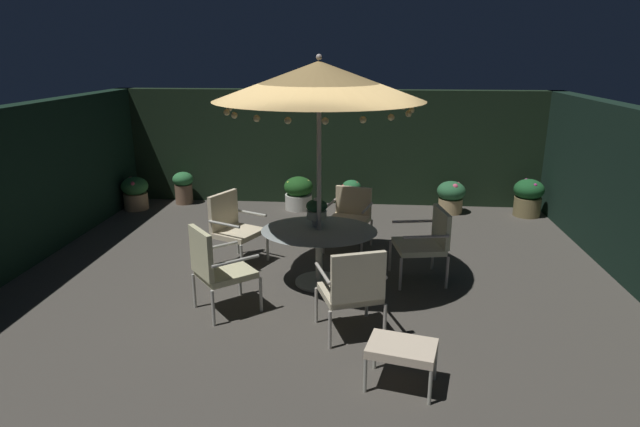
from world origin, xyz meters
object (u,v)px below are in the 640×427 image
at_px(centerpiece_planter, 317,209).
at_px(potted_plant_back_center, 451,196).
at_px(patio_chair_northeast, 350,214).
at_px(patio_chair_east, 233,224).
at_px(potted_plant_left_near, 299,193).
at_px(patio_chair_south, 353,287).
at_px(potted_plant_front_corner, 351,195).
at_px(patio_umbrella, 319,81).
at_px(patio_chair_north, 427,240).
at_px(patio_chair_southeast, 216,266).
at_px(potted_plant_back_left, 183,186).
at_px(patio_dining_table, 319,241).
at_px(potted_plant_left_far, 528,197).
at_px(potted_plant_right_far, 135,192).
at_px(ottoman_footrest, 402,350).

relative_size(centerpiece_planter, potted_plant_back_center, 0.62).
bearing_deg(patio_chair_northeast, patio_chair_east, -155.05).
bearing_deg(potted_plant_left_near, patio_chair_northeast, -62.35).
height_order(patio_chair_south, potted_plant_front_corner, patio_chair_south).
relative_size(patio_umbrella, patio_chair_north, 3.01).
bearing_deg(patio_chair_southeast, potted_plant_front_corner, 71.43).
height_order(patio_chair_north, potted_plant_back_left, patio_chair_north).
bearing_deg(patio_dining_table, potted_plant_back_left, 130.34).
xyz_separation_m(potted_plant_back_center, potted_plant_left_far, (1.35, -0.07, 0.04)).
xyz_separation_m(patio_chair_southeast, potted_plant_front_corner, (1.38, 4.10, -0.26)).
distance_m(centerpiece_planter, potted_plant_left_near, 3.26).
distance_m(patio_chair_south, potted_plant_back_center, 4.91).
bearing_deg(centerpiece_planter, potted_plant_left_far, 41.05).
bearing_deg(potted_plant_left_far, patio_chair_northeast, -148.85).
relative_size(potted_plant_back_center, potted_plant_back_left, 0.95).
xyz_separation_m(potted_plant_back_center, potted_plant_front_corner, (-1.82, -0.09, -0.01)).
distance_m(patio_chair_southeast, potted_plant_left_near, 4.21).
bearing_deg(potted_plant_right_far, patio_umbrella, -38.99).
bearing_deg(potted_plant_left_far, ottoman_footrest, -115.70).
height_order(patio_dining_table, ottoman_footrest, patio_dining_table).
height_order(patio_chair_northeast, potted_plant_back_left, patio_chair_northeast).
distance_m(patio_chair_southeast, potted_plant_left_far, 6.15).
bearing_deg(patio_chair_north, potted_plant_back_center, 75.86).
distance_m(ottoman_footrest, potted_plant_front_corner, 5.36).
height_order(potted_plant_left_far, potted_plant_right_far, potted_plant_left_far).
distance_m(potted_plant_left_near, potted_plant_back_left, 2.29).
height_order(patio_chair_east, potted_plant_back_center, patio_chair_east).
relative_size(centerpiece_planter, potted_plant_right_far, 0.60).
height_order(patio_chair_south, potted_plant_right_far, patio_chair_south).
bearing_deg(potted_plant_left_near, potted_plant_back_center, 0.15).
relative_size(potted_plant_left_near, potted_plant_front_corner, 1.04).
height_order(centerpiece_planter, patio_chair_east, centerpiece_planter).
bearing_deg(patio_chair_southeast, patio_chair_north, 25.00).
bearing_deg(potted_plant_left_near, patio_chair_southeast, -95.30).
distance_m(patio_umbrella, potted_plant_front_corner, 3.91).
xyz_separation_m(potted_plant_left_far, potted_plant_back_left, (-6.45, 0.25, -0.01)).
bearing_deg(centerpiece_planter, patio_dining_table, -74.20).
relative_size(centerpiece_planter, patio_chair_south, 0.37).
xyz_separation_m(potted_plant_left_near, potted_plant_back_left, (-2.28, 0.19, 0.02)).
height_order(potted_plant_back_center, potted_plant_back_left, potted_plant_back_left).
bearing_deg(potted_plant_back_center, patio_umbrella, -122.88).
xyz_separation_m(patio_dining_table, patio_chair_east, (-1.25, 0.59, -0.00)).
xyz_separation_m(patio_chair_south, potted_plant_left_far, (3.03, 4.54, -0.20)).
height_order(patio_chair_south, potted_plant_left_near, patio_chair_south).
distance_m(patio_chair_north, patio_chair_east, 2.64).
bearing_deg(potted_plant_left_near, potted_plant_left_far, -0.86).
distance_m(patio_umbrella, potted_plant_right_far, 5.28).
bearing_deg(potted_plant_left_near, potted_plant_front_corner, -4.85).
distance_m(potted_plant_left_near, potted_plant_front_corner, 0.99).
relative_size(centerpiece_planter, potted_plant_left_far, 0.55).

